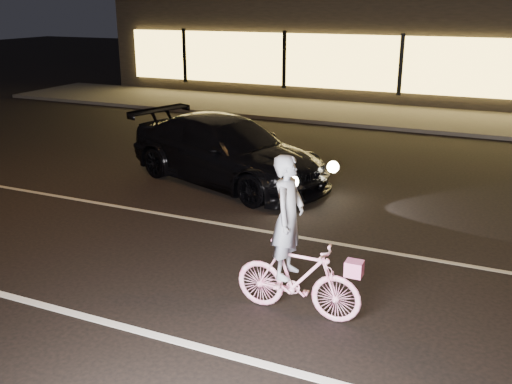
% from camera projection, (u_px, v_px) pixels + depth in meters
% --- Properties ---
extents(ground, '(90.00, 90.00, 0.00)m').
position_uv_depth(ground, '(200.00, 279.00, 8.16)').
color(ground, black).
rests_on(ground, ground).
extents(lane_stripe_near, '(60.00, 0.12, 0.01)m').
position_uv_depth(lane_stripe_near, '(139.00, 331.00, 6.86)').
color(lane_stripe_near, silver).
rests_on(lane_stripe_near, ground).
extents(lane_stripe_far, '(60.00, 0.10, 0.01)m').
position_uv_depth(lane_stripe_far, '(257.00, 230.00, 9.90)').
color(lane_stripe_far, gray).
rests_on(lane_stripe_far, ground).
extents(sidewalk, '(30.00, 4.00, 0.12)m').
position_uv_depth(sidewalk, '(387.00, 116.00, 19.41)').
color(sidewalk, '#383533').
rests_on(sidewalk, ground).
extents(storefront, '(25.40, 8.42, 4.20)m').
position_uv_depth(storefront, '(420.00, 42.00, 23.91)').
color(storefront, black).
rests_on(storefront, ground).
extents(cyclist, '(1.64, 0.57, 2.07)m').
position_uv_depth(cyclist, '(295.00, 260.00, 7.04)').
color(cyclist, '#FF3D93').
rests_on(cyclist, ground).
extents(sedan, '(5.24, 3.40, 1.41)m').
position_uv_depth(sedan, '(227.00, 151.00, 12.33)').
color(sedan, black).
rests_on(sedan, ground).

